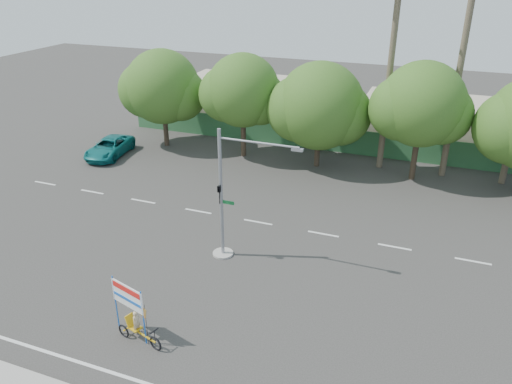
% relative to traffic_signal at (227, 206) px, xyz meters
% --- Properties ---
extents(ground, '(120.00, 120.00, 0.00)m').
position_rel_traffic_signal_xyz_m(ground, '(2.20, -3.98, -2.92)').
color(ground, '#33302D').
rests_on(ground, ground).
extents(fence, '(38.00, 0.08, 2.00)m').
position_rel_traffic_signal_xyz_m(fence, '(2.20, 17.52, -1.92)').
color(fence, '#336B3D').
rests_on(fence, ground).
extents(building_left, '(12.00, 8.00, 4.00)m').
position_rel_traffic_signal_xyz_m(building_left, '(-7.80, 22.02, -0.92)').
color(building_left, '#B8AA92').
rests_on(building_left, ground).
extents(building_right, '(14.00, 8.00, 3.60)m').
position_rel_traffic_signal_xyz_m(building_right, '(10.20, 22.02, -1.12)').
color(building_right, '#B8AA92').
rests_on(building_right, ground).
extents(tree_far_left, '(7.14, 6.00, 7.96)m').
position_rel_traffic_signal_xyz_m(tree_far_left, '(-11.85, 14.02, 1.84)').
color(tree_far_left, '#473828').
rests_on(tree_far_left, ground).
extents(tree_left, '(6.66, 5.60, 8.07)m').
position_rel_traffic_signal_xyz_m(tree_left, '(-4.85, 14.02, 2.14)').
color(tree_left, '#473828').
rests_on(tree_left, ground).
extents(tree_center, '(7.62, 6.40, 7.85)m').
position_rel_traffic_signal_xyz_m(tree_center, '(1.14, 14.02, 1.55)').
color(tree_center, '#473828').
rests_on(tree_center, ground).
extents(tree_right, '(6.90, 5.80, 8.36)m').
position_rel_traffic_signal_xyz_m(tree_right, '(8.15, 14.02, 2.32)').
color(tree_right, '#473828').
rests_on(tree_right, ground).
extents(palm_tall, '(3.73, 3.79, 17.45)m').
position_rel_traffic_signal_xyz_m(palm_tall, '(10.20, 15.52, 7.55)').
color(palm_tall, '#70604C').
rests_on(palm_tall, ground).
extents(palm_short, '(3.73, 3.79, 14.45)m').
position_rel_traffic_signal_xyz_m(palm_short, '(5.70, 15.52, 5.94)').
color(palm_short, '#70604C').
rests_on(palm_short, ground).
extents(traffic_signal, '(4.72, 1.10, 7.00)m').
position_rel_traffic_signal_xyz_m(traffic_signal, '(0.00, 0.00, 0.00)').
color(traffic_signal, gray).
rests_on(traffic_signal, ground).
extents(trike_billboard, '(2.59, 1.04, 2.63)m').
position_rel_traffic_signal_xyz_m(trike_billboard, '(-1.04, -7.15, -1.86)').
color(trike_billboard, black).
rests_on(trike_billboard, ground).
extents(pickup_truck, '(3.03, 5.38, 1.42)m').
position_rel_traffic_signal_xyz_m(pickup_truck, '(-14.75, 10.18, -2.21)').
color(pickup_truck, '#0F6F6F').
rests_on(pickup_truck, ground).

